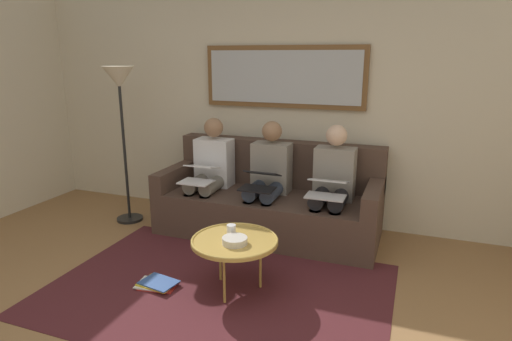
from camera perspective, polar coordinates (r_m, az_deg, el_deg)
The scene contains 15 objects.
wall_rear at distance 4.69m, azimuth 3.91°, elevation 9.19°, with size 6.00×0.12×2.60m, color beige.
area_rug at distance 3.51m, azimuth -5.06°, elevation -15.31°, with size 2.60×1.80×0.01m, color #4C1E23.
couch at distance 4.45m, azimuth 1.89°, elevation -4.16°, with size 2.20×0.90×0.90m.
framed_mirror at distance 4.58m, azimuth 3.62°, elevation 12.19°, with size 1.72×0.05×0.63m.
coffee_table at distance 3.32m, azimuth -2.83°, elevation -9.27°, with size 0.66×0.66×0.43m.
cup at distance 3.36m, azimuth -3.27°, elevation -7.88°, with size 0.07×0.07×0.09m, color silver.
bowl at distance 3.23m, azimuth -2.81°, elevation -9.19°, with size 0.19×0.19×0.05m, color beige.
person_left at distance 4.15m, azimuth 10.03°, elevation -1.52°, with size 0.38×0.58×1.14m.
laptop_silver at distance 3.91m, azimuth 9.36°, elevation -2.24°, with size 0.34×0.34×0.14m.
person_middle at distance 4.30m, azimuth 1.63°, elevation -0.70°, with size 0.38×0.58×1.14m.
laptop_black at distance 4.08m, azimuth 0.56°, elevation -1.27°, with size 0.32×0.37×0.16m.
person_right at distance 4.54m, azimuth -6.03°, elevation 0.07°, with size 0.38×0.58×1.14m.
laptop_white at distance 4.33m, azimuth -7.44°, elevation -0.37°, with size 0.31×0.38×0.16m.
magazine_stack at distance 3.61m, azimuth -12.84°, elevation -14.32°, with size 0.34×0.25×0.04m.
standing_lamp at distance 4.73m, azimuth -17.45°, elevation 9.46°, with size 0.32×0.32×1.66m.
Camera 1 is at (-1.34, 1.87, 1.77)m, focal length 30.40 mm.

